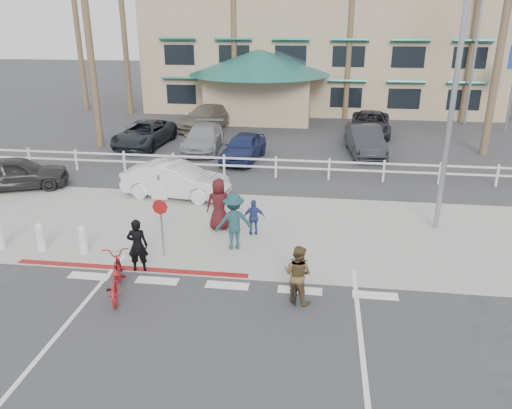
# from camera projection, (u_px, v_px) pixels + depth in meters

# --- Properties ---
(ground) EXTENTS (140.00, 140.00, 0.00)m
(ground) POSITION_uv_depth(u_px,v_px,m) (223.00, 297.00, 13.18)
(ground) COLOR #333335
(bike_path) EXTENTS (12.00, 16.00, 0.01)m
(bike_path) POSITION_uv_depth(u_px,v_px,m) (206.00, 343.00, 11.33)
(bike_path) COLOR #333335
(bike_path) RESTS_ON ground
(sidewalk_plaza) EXTENTS (22.00, 7.00, 0.01)m
(sidewalk_plaza) POSITION_uv_depth(u_px,v_px,m) (248.00, 229.00, 17.35)
(sidewalk_plaza) COLOR gray
(sidewalk_plaza) RESTS_ON ground
(cross_street) EXTENTS (40.00, 5.00, 0.01)m
(cross_street) POSITION_uv_depth(u_px,v_px,m) (262.00, 192.00, 21.05)
(cross_street) COLOR #333335
(cross_street) RESTS_ON ground
(parking_lot) EXTENTS (50.00, 16.00, 0.01)m
(parking_lot) POSITION_uv_depth(u_px,v_px,m) (281.00, 139.00, 29.85)
(parking_lot) COLOR #333335
(parking_lot) RESTS_ON ground
(curb_red) EXTENTS (7.00, 0.25, 0.02)m
(curb_red) POSITION_uv_depth(u_px,v_px,m) (131.00, 269.00, 14.66)
(curb_red) COLOR maroon
(curb_red) RESTS_ON ground
(rail_fence) EXTENTS (29.40, 0.16, 1.00)m
(rail_fence) POSITION_uv_depth(u_px,v_px,m) (278.00, 167.00, 22.67)
(rail_fence) COLOR silver
(rail_fence) RESTS_ON ground
(building) EXTENTS (28.00, 16.00, 11.30)m
(building) POSITION_uv_depth(u_px,v_px,m) (321.00, 33.00, 39.64)
(building) COLOR tan
(building) RESTS_ON ground
(sign_post) EXTENTS (0.50, 0.10, 2.90)m
(sign_post) POSITION_uv_depth(u_px,v_px,m) (161.00, 212.00, 14.98)
(sign_post) COLOR gray
(sign_post) RESTS_ON ground
(bollard_0) EXTENTS (0.26, 0.26, 0.95)m
(bollard_0) POSITION_uv_depth(u_px,v_px,m) (83.00, 239.00, 15.45)
(bollard_0) COLOR silver
(bollard_0) RESTS_ON ground
(bollard_1) EXTENTS (0.26, 0.26, 0.95)m
(bollard_1) POSITION_uv_depth(u_px,v_px,m) (41.00, 237.00, 15.63)
(bollard_1) COLOR silver
(bollard_1) RESTS_ON ground
(streetlight_0) EXTENTS (0.60, 2.00, 9.00)m
(streetlight_0) POSITION_uv_depth(u_px,v_px,m) (453.00, 98.00, 15.87)
(streetlight_0) COLOR gray
(streetlight_0) RESTS_ON ground
(streetlight_1) EXTENTS (0.60, 2.00, 9.50)m
(streetlight_1) POSITION_uv_depth(u_px,v_px,m) (475.00, 52.00, 32.24)
(streetlight_1) COLOR gray
(streetlight_1) RESTS_ON ground
(palm_0) EXTENTS (4.00, 4.00, 15.00)m
(palm_0) POSITION_uv_depth(u_px,v_px,m) (75.00, 7.00, 36.56)
(palm_0) COLOR #1D4D25
(palm_0) RESTS_ON ground
(palm_1) EXTENTS (4.00, 4.00, 13.00)m
(palm_1) POSITION_uv_depth(u_px,v_px,m) (123.00, 22.00, 35.50)
(palm_1) COLOR #1D4D25
(palm_1) RESTS_ON ground
(palm_2) EXTENTS (4.00, 4.00, 16.00)m
(palm_2) POSITION_uv_depth(u_px,v_px,m) (180.00, 0.00, 35.40)
(palm_2) COLOR #1D4D25
(palm_2) RESTS_ON ground
(palm_3) EXTENTS (4.00, 4.00, 14.00)m
(palm_3) POSITION_uv_depth(u_px,v_px,m) (234.00, 15.00, 34.34)
(palm_3) COLOR #1D4D25
(palm_3) RESTS_ON ground
(palm_4) EXTENTS (4.00, 4.00, 15.00)m
(palm_4) POSITION_uv_depth(u_px,v_px,m) (293.00, 7.00, 34.59)
(palm_4) COLOR #1D4D25
(palm_4) RESTS_ON ground
(palm_5) EXTENTS (4.00, 4.00, 13.00)m
(palm_5) POSITION_uv_depth(u_px,v_px,m) (351.00, 23.00, 33.53)
(palm_5) COLOR #1D4D25
(palm_5) RESTS_ON ground
(palm_7) EXTENTS (4.00, 4.00, 14.00)m
(palm_7) POSITION_uv_depth(u_px,v_px,m) (476.00, 15.00, 32.37)
(palm_7) COLOR #1D4D25
(palm_7) RESTS_ON ground
(palm_10) EXTENTS (4.00, 4.00, 12.00)m
(palm_10) POSITION_uv_depth(u_px,v_px,m) (88.00, 35.00, 26.17)
(palm_10) COLOR #1D4D25
(palm_10) RESTS_ON ground
(palm_11) EXTENTS (4.00, 4.00, 14.00)m
(palm_11) POSITION_uv_depth(u_px,v_px,m) (506.00, 15.00, 24.15)
(palm_11) COLOR #1D4D25
(palm_11) RESTS_ON ground
(bike_red) EXTENTS (1.32, 2.18, 1.08)m
(bike_red) POSITION_uv_depth(u_px,v_px,m) (115.00, 276.00, 13.15)
(bike_red) COLOR maroon
(bike_red) RESTS_ON ground
(rider_red) EXTENTS (0.64, 0.47, 1.62)m
(rider_red) POSITION_uv_depth(u_px,v_px,m) (138.00, 245.00, 14.28)
(rider_red) COLOR black
(rider_red) RESTS_ON ground
(bike_black) EXTENTS (0.53, 1.59, 0.94)m
(bike_black) POSITION_uv_depth(u_px,v_px,m) (298.00, 279.00, 13.12)
(bike_black) COLOR black
(bike_black) RESTS_ON ground
(rider_black) EXTENTS (0.94, 0.86, 1.58)m
(rider_black) POSITION_uv_depth(u_px,v_px,m) (298.00, 274.00, 12.74)
(rider_black) COLOR brown
(rider_black) RESTS_ON ground
(pedestrian_a) EXTENTS (1.34, 1.02, 1.83)m
(pedestrian_a) POSITION_uv_depth(u_px,v_px,m) (234.00, 221.00, 15.66)
(pedestrian_a) COLOR #194045
(pedestrian_a) RESTS_ON ground
(pedestrian_child) EXTENTS (0.78, 0.46, 1.25)m
(pedestrian_child) POSITION_uv_depth(u_px,v_px,m) (254.00, 218.00, 16.71)
(pedestrian_child) COLOR navy
(pedestrian_child) RESTS_ON ground
(pedestrian_b) EXTENTS (0.97, 0.71, 1.82)m
(pedestrian_b) POSITION_uv_depth(u_px,v_px,m) (219.00, 204.00, 17.09)
(pedestrian_b) COLOR #3F0F13
(pedestrian_b) RESTS_ON ground
(car_white_sedan) EXTENTS (4.49, 2.07, 1.43)m
(car_white_sedan) POSITION_uv_depth(u_px,v_px,m) (176.00, 180.00, 20.26)
(car_white_sedan) COLOR silver
(car_white_sedan) RESTS_ON ground
(car_red_compact) EXTENTS (4.44, 3.03, 1.40)m
(car_red_compact) POSITION_uv_depth(u_px,v_px,m) (17.00, 173.00, 21.19)
(car_red_compact) COLOR black
(car_red_compact) RESTS_ON ground
(lot_car_0) EXTENTS (2.71, 5.19, 1.39)m
(lot_car_0) POSITION_uv_depth(u_px,v_px,m) (144.00, 134.00, 28.14)
(lot_car_0) COLOR black
(lot_car_0) RESTS_ON ground
(lot_car_1) EXTENTS (2.18, 4.78, 1.36)m
(lot_car_1) POSITION_uv_depth(u_px,v_px,m) (203.00, 138.00, 27.31)
(lot_car_1) COLOR gray
(lot_car_1) RESTS_ON ground
(lot_car_2) EXTENTS (2.18, 4.24, 1.38)m
(lot_car_2) POSITION_uv_depth(u_px,v_px,m) (244.00, 147.00, 25.35)
(lot_car_2) COLOR navy
(lot_car_2) RESTS_ON ground
(lot_car_3) EXTENTS (2.07, 4.74, 1.51)m
(lot_car_3) POSITION_uv_depth(u_px,v_px,m) (365.00, 140.00, 26.45)
(lot_car_3) COLOR #222529
(lot_car_3) RESTS_ON ground
(lot_car_4) EXTENTS (3.51, 5.57, 1.50)m
(lot_car_4) POSITION_uv_depth(u_px,v_px,m) (207.00, 117.00, 32.42)
(lot_car_4) COLOR #6A6156
(lot_car_4) RESTS_ON ground
(lot_car_5) EXTENTS (2.71, 5.23, 1.41)m
(lot_car_5) POSITION_uv_depth(u_px,v_px,m) (371.00, 124.00, 30.78)
(lot_car_5) COLOR #222128
(lot_car_5) RESTS_ON ground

